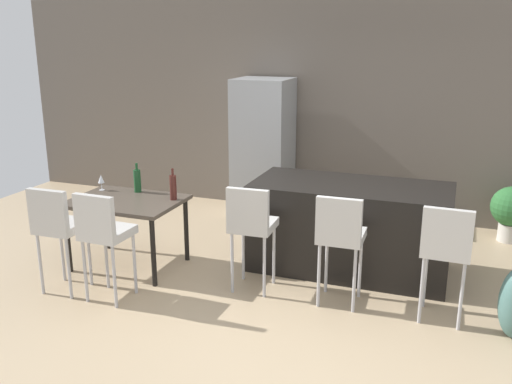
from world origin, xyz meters
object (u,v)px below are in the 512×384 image
object	(u,v)px
dining_chair_near	(57,223)
refrigerator	(263,148)
dining_table	(127,207)
potted_plant	(511,209)
bar_chair_right	(446,246)
wine_glass_left	(101,179)
kitchen_island	(350,227)
dining_chair_far	(103,230)
bar_chair_left	(251,222)
bar_chair_middle	(340,233)
wine_bottle_inner	(173,187)
wine_bottle_right	(137,180)

from	to	relation	value
dining_chair_near	refrigerator	world-z (taller)	refrigerator
dining_table	potted_plant	xyz separation A→B (m)	(3.85, 2.20, -0.26)
dining_table	dining_chair_near	xyz separation A→B (m)	(-0.25, -0.77, 0.04)
bar_chair_right	wine_glass_left	xyz separation A→B (m)	(-3.63, 0.33, 0.17)
bar_chair_right	kitchen_island	bearing A→B (deg)	138.57
dining_chair_far	refrigerator	bearing A→B (deg)	80.93
refrigerator	bar_chair_left	bearing A→B (deg)	-73.07
bar_chair_left	dining_chair_far	bearing A→B (deg)	-150.96
bar_chair_left	bar_chair_right	world-z (taller)	same
bar_chair_middle	kitchen_island	bearing A→B (deg)	94.87
dining_table	refrigerator	xyz separation A→B (m)	(0.73, 2.21, 0.26)
dining_chair_near	potted_plant	xyz separation A→B (m)	(4.10, 2.97, -0.30)
kitchen_island	wine_bottle_inner	world-z (taller)	wine_bottle_inner
bar_chair_middle	bar_chair_right	world-z (taller)	same
wine_bottle_inner	refrigerator	distance (m)	2.06
wine_glass_left	refrigerator	world-z (taller)	refrigerator
wine_bottle_right	potted_plant	xyz separation A→B (m)	(3.89, 1.91, -0.47)
bar_chair_right	potted_plant	bearing A→B (deg)	73.77
wine_glass_left	potted_plant	distance (m)	4.76
kitchen_island	dining_chair_near	size ratio (longest dim) A/B	1.91
bar_chair_left	wine_bottle_right	xyz separation A→B (m)	(-1.48, 0.41, 0.17)
bar_chair_left	wine_bottle_inner	xyz separation A→B (m)	(-0.97, 0.28, 0.18)
refrigerator	wine_bottle_right	bearing A→B (deg)	-111.86
bar_chair_right	dining_table	size ratio (longest dim) A/B	0.93
bar_chair_right	dining_chair_near	distance (m)	3.49
dining_chair_far	wine_bottle_right	distance (m)	1.12
wine_bottle_inner	wine_glass_left	bearing A→B (deg)	177.02
wine_bottle_right	wine_glass_left	bearing A→B (deg)	-169.28
bar_chair_middle	dining_chair_far	distance (m)	2.13
bar_chair_left	kitchen_island	bearing A→B (deg)	47.87
dining_chair_far	dining_table	bearing A→B (deg)	108.10
kitchen_island	wine_glass_left	bearing A→B (deg)	-168.87
wine_bottle_right	refrigerator	bearing A→B (deg)	68.14
dining_chair_far	potted_plant	distance (m)	4.68
wine_bottle_right	wine_glass_left	world-z (taller)	wine_bottle_right
dining_chair_near	dining_chair_far	xyz separation A→B (m)	(0.50, 0.00, 0.00)
dining_table	wine_glass_left	xyz separation A→B (m)	(-0.45, 0.22, 0.20)
wine_bottle_inner	bar_chair_right	bearing A→B (deg)	-5.98
refrigerator	potted_plant	size ratio (longest dim) A/B	2.75
dining_chair_far	wine_glass_left	xyz separation A→B (m)	(-0.70, 0.99, 0.17)
bar_chair_right	wine_glass_left	bearing A→B (deg)	174.78
bar_chair_middle	dining_chair_far	bearing A→B (deg)	-162.06
wine_bottle_right	potted_plant	bearing A→B (deg)	26.09
bar_chair_left	wine_bottle_inner	bearing A→B (deg)	163.70
bar_chair_left	dining_chair_near	world-z (taller)	same
bar_chair_left	wine_glass_left	world-z (taller)	bar_chair_left
bar_chair_left	dining_chair_far	world-z (taller)	same
wine_bottle_inner	potted_plant	world-z (taller)	wine_bottle_inner
wine_bottle_inner	kitchen_island	bearing A→B (deg)	18.12
bar_chair_middle	wine_bottle_inner	bearing A→B (deg)	171.12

